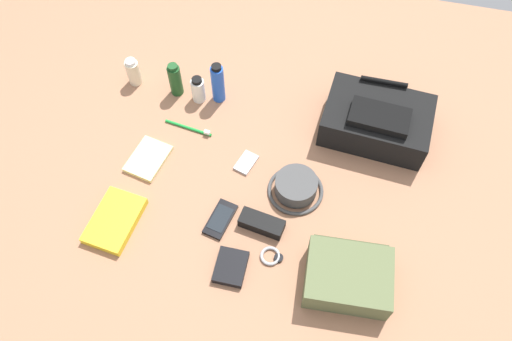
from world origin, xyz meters
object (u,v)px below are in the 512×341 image
(shampoo_bottle, at_px, (175,80))
(toothbrush, at_px, (191,128))
(toothpaste_tube, at_px, (198,90))
(wallet, at_px, (230,267))
(bucket_hat, at_px, (296,187))
(notepad, at_px, (148,159))
(media_player, at_px, (246,163))
(paperback_novel, at_px, (115,221))
(cell_phone, at_px, (220,219))
(wristwatch, at_px, (271,256))
(toiletry_pouch, at_px, (348,276))
(deodorant_spray, at_px, (218,83))
(backpack, at_px, (376,120))
(sunglasses_case, at_px, (262,223))
(lotion_bottle, at_px, (133,72))

(shampoo_bottle, bearing_deg, toothbrush, -57.15)
(shampoo_bottle, relative_size, toothpaste_tube, 1.31)
(wallet, bearing_deg, shampoo_bottle, 119.80)
(toothpaste_tube, bearing_deg, bucket_hat, -35.76)
(toothpaste_tube, height_order, notepad, toothpaste_tube)
(bucket_hat, relative_size, media_player, 1.91)
(paperback_novel, distance_m, media_player, 0.46)
(bucket_hat, distance_m, cell_phone, 0.26)
(wristwatch, bearing_deg, toothbrush, 133.38)
(bucket_hat, bearing_deg, wristwatch, -96.56)
(toiletry_pouch, relative_size, notepad, 1.70)
(deodorant_spray, relative_size, cell_phone, 1.22)
(backpack, distance_m, wallet, 0.70)
(toothpaste_tube, bearing_deg, paperback_novel, -102.01)
(notepad, height_order, sunglasses_case, sunglasses_case)
(toothpaste_tube, height_order, sunglasses_case, toothpaste_tube)
(toothbrush, bearing_deg, deodorant_spray, 69.83)
(wallet, xyz_separation_m, notepad, (-0.37, 0.31, -0.00))
(deodorant_spray, distance_m, sunglasses_case, 0.54)
(toiletry_pouch, xyz_separation_m, deodorant_spray, (-0.55, 0.58, 0.04))
(bucket_hat, distance_m, notepad, 0.51)
(notepad, bearing_deg, lotion_bottle, 128.30)
(paperback_novel, distance_m, cell_phone, 0.33)
(toiletry_pouch, bearing_deg, toothbrush, 145.08)
(media_player, height_order, notepad, notepad)
(notepad, bearing_deg, backpack, 33.53)
(toiletry_pouch, bearing_deg, backpack, 88.37)
(media_player, bearing_deg, wristwatch, -63.26)
(cell_phone, bearing_deg, toiletry_pouch, -14.78)
(paperback_novel, bearing_deg, sunglasses_case, 11.66)
(toothbrush, relative_size, sunglasses_case, 1.25)
(paperback_novel, bearing_deg, cell_phone, 14.72)
(bucket_hat, height_order, cell_phone, bucket_hat)
(backpack, xyz_separation_m, sunglasses_case, (-0.30, -0.45, -0.04))
(lotion_bottle, bearing_deg, toothbrush, -31.86)
(backpack, height_order, bucket_hat, backpack)
(shampoo_bottle, relative_size, notepad, 0.93)
(bucket_hat, xyz_separation_m, shampoo_bottle, (-0.50, 0.31, 0.04))
(notepad, bearing_deg, toiletry_pouch, -9.36)
(deodorant_spray, xyz_separation_m, cell_phone, (0.13, -0.47, -0.08))
(sunglasses_case, bearing_deg, toothpaste_tube, 135.42)
(lotion_bottle, bearing_deg, sunglasses_case, -38.56)
(bucket_hat, xyz_separation_m, lotion_bottle, (-0.67, 0.32, 0.03))
(cell_phone, relative_size, wristwatch, 1.96)
(deodorant_spray, bearing_deg, bucket_hat, -42.67)
(sunglasses_case, bearing_deg, wallet, -103.12)
(wallet, height_order, sunglasses_case, sunglasses_case)
(media_player, bearing_deg, toothbrush, 157.48)
(toothpaste_tube, height_order, toothbrush, toothpaste_tube)
(wristwatch, relative_size, toothbrush, 0.40)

